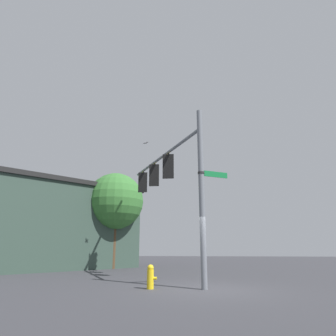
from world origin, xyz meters
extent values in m
plane|color=#38383D|center=(0.00, 0.00, 0.00)|extent=(80.00, 80.00, 0.00)
cylinder|color=slate|center=(0.00, 0.00, 3.38)|extent=(0.22, 0.22, 6.76)
cylinder|color=slate|center=(-2.03, 3.62, 5.97)|extent=(4.18, 7.30, 0.14)
cylinder|color=black|center=(-1.56, 2.79, 5.81)|extent=(0.08, 0.08, 0.18)
cube|color=gold|center=(-1.56, 2.79, 5.20)|extent=(0.36, 0.30, 1.05)
sphere|color=red|center=(-1.56, 2.98, 5.55)|extent=(0.22, 0.22, 0.22)
cube|color=gold|center=(-1.56, 3.00, 5.65)|extent=(0.24, 0.20, 0.03)
sphere|color=brown|center=(-1.56, 2.98, 5.20)|extent=(0.22, 0.22, 0.22)
cube|color=gold|center=(-1.56, 3.00, 5.30)|extent=(0.24, 0.20, 0.03)
sphere|color=#0F4C19|center=(-1.56, 2.98, 4.85)|extent=(0.22, 0.22, 0.22)
cube|color=gold|center=(-1.56, 3.00, 4.95)|extent=(0.24, 0.20, 0.03)
cube|color=black|center=(-1.56, 2.62, 5.20)|extent=(0.54, 0.03, 1.22)
cylinder|color=black|center=(-2.53, 4.51, 5.81)|extent=(0.08, 0.08, 0.18)
cube|color=gold|center=(-2.53, 4.51, 5.20)|extent=(0.36, 0.30, 1.05)
sphere|color=red|center=(-2.53, 4.70, 5.55)|extent=(0.22, 0.22, 0.22)
cube|color=gold|center=(-2.53, 4.72, 5.65)|extent=(0.24, 0.20, 0.03)
sphere|color=brown|center=(-2.53, 4.70, 5.20)|extent=(0.22, 0.22, 0.22)
cube|color=gold|center=(-2.53, 4.72, 5.30)|extent=(0.24, 0.20, 0.03)
sphere|color=#0F4C19|center=(-2.53, 4.70, 4.85)|extent=(0.22, 0.22, 0.22)
cube|color=gold|center=(-2.53, 4.72, 4.95)|extent=(0.24, 0.20, 0.03)
cube|color=black|center=(-2.53, 4.34, 5.20)|extent=(0.54, 0.03, 1.22)
cylinder|color=black|center=(-3.49, 6.23, 5.81)|extent=(0.08, 0.08, 0.18)
cube|color=gold|center=(-3.49, 6.23, 5.20)|extent=(0.36, 0.30, 1.05)
sphere|color=red|center=(-3.49, 6.41, 5.55)|extent=(0.22, 0.22, 0.22)
cube|color=gold|center=(-3.49, 6.43, 5.65)|extent=(0.24, 0.20, 0.03)
sphere|color=brown|center=(-3.49, 6.41, 5.20)|extent=(0.22, 0.22, 0.22)
cube|color=gold|center=(-3.49, 6.43, 5.30)|extent=(0.24, 0.20, 0.03)
sphere|color=#0F4C19|center=(-3.49, 6.41, 4.85)|extent=(0.22, 0.22, 0.22)
cube|color=gold|center=(-3.49, 6.43, 4.95)|extent=(0.24, 0.20, 0.03)
cube|color=black|center=(-3.49, 6.06, 5.20)|extent=(0.54, 0.03, 1.22)
cube|color=#147238|center=(0.57, 0.32, 4.17)|extent=(0.93, 0.54, 0.22)
cube|color=white|center=(0.57, 0.33, 4.17)|extent=(0.92, 0.52, 0.04)
cylinder|color=#262626|center=(0.00, 0.00, 4.17)|extent=(0.26, 0.26, 0.08)
ellipsoid|color=gray|center=(-3.24, 5.47, 7.48)|extent=(0.11, 0.24, 0.07)
cube|color=gray|center=(-3.26, 5.47, 7.49)|extent=(0.31, 0.11, 0.08)
cube|color=gray|center=(-3.22, 5.47, 7.49)|extent=(0.30, 0.11, 0.11)
cube|color=#33473D|center=(-11.15, 9.67, 2.74)|extent=(12.94, 13.24, 5.49)
cube|color=#193F1E|center=(-14.32, 12.42, 3.02)|extent=(7.10, 7.97, 0.30)
cube|color=black|center=(-11.15, 9.67, 5.64)|extent=(13.46, 13.77, 0.30)
cylinder|color=#4C3823|center=(-6.22, 9.68, 1.62)|extent=(0.41, 0.41, 3.24)
sphere|color=#387533|center=(-6.22, 9.68, 4.66)|extent=(4.05, 4.05, 4.05)
cylinder|color=yellow|center=(-1.90, -0.06, 0.33)|extent=(0.24, 0.24, 0.65)
sphere|color=yellow|center=(-1.90, -0.06, 0.71)|extent=(0.23, 0.23, 0.23)
cylinder|color=yellow|center=(-1.73, -0.06, 0.36)|extent=(0.12, 0.10, 0.10)
camera|label=1|loc=(-0.03, -11.05, 1.42)|focal=31.64mm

